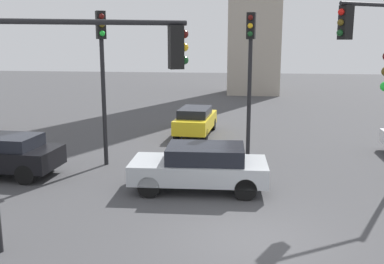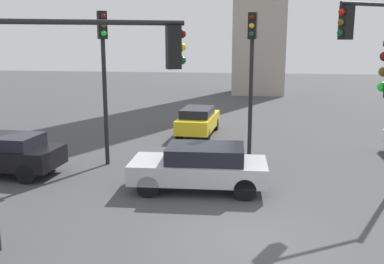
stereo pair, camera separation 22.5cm
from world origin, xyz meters
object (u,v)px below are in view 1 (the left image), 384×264
traffic_light_1 (250,60)px  traffic_light_4 (380,55)px  traffic_light_2 (102,61)px  car_2 (0,154)px  traffic_light_3 (84,79)px  car_4 (201,166)px  car_3 (196,120)px

traffic_light_1 → traffic_light_4: 4.87m
traffic_light_2 → traffic_light_4: 9.56m
car_2 → traffic_light_3: bearing=139.6°
car_2 → traffic_light_1: bearing=-155.9°
car_4 → car_2: bearing=-7.5°
traffic_light_2 → traffic_light_3: 6.70m
car_3 → traffic_light_3: bearing=178.6°
traffic_light_1 → car_3: bearing=-139.3°
traffic_light_2 → traffic_light_3: size_ratio=1.06×
car_4 → traffic_light_2: bearing=-34.5°
car_4 → traffic_light_4: bearing=-168.8°
traffic_light_3 → traffic_light_4: (7.75, 5.42, 0.37)m
traffic_light_3 → car_2: 7.48m
traffic_light_4 → car_3: traffic_light_4 is taller
traffic_light_1 → traffic_light_4: size_ratio=0.96×
car_2 → car_3: car_2 is taller
traffic_light_1 → traffic_light_3: bearing=-15.6°
traffic_light_3 → car_3: bearing=62.2°
traffic_light_4 → traffic_light_1: bearing=-65.9°
car_2 → traffic_light_4: bearing=-174.0°
traffic_light_1 → traffic_light_2: (-5.40, -1.59, 0.00)m
traffic_light_2 → car_3: traffic_light_2 is taller
car_2 → car_3: 9.74m
car_2 → traffic_light_2: bearing=-148.0°
car_2 → car_3: (6.00, 7.68, -0.04)m
traffic_light_1 → car_4: (-1.47, -4.02, -3.20)m
car_4 → traffic_light_3: bearing=58.9°
car_2 → car_4: car_2 is taller
traffic_light_3 → car_4: 5.55m
traffic_light_2 → car_2: (-3.24, -1.83, -3.19)m
car_4 → car_3: bearing=-84.7°
traffic_light_3 → car_4: size_ratio=1.23×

